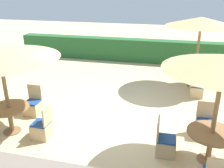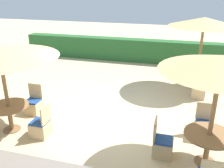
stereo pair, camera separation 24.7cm
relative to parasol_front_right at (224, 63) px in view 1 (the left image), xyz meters
The scene contains 13 objects.
ground_plane 3.88m from the parasol_front_right, 153.97° to the left, with size 40.00×40.00×0.00m, color #D1BA8C.
hedge_row 8.41m from the parasol_front_right, 109.65° to the left, with size 13.00×0.70×1.17m, color #28602D.
parasol_front_right is the anchor object (origin of this frame).
round_table_front_right 1.77m from the parasol_front_right, behind, with size 1.10×1.10×0.76m.
patio_chair_front_right_west 2.33m from the parasol_front_right, behind, with size 0.46×0.46×0.93m.
patio_chair_front_right_north 2.36m from the parasol_front_right, 90.01° to the left, with size 0.46×0.46×0.93m.
parasol_back_right 4.69m from the parasol_front_right, 90.72° to the left, with size 2.58×2.58×2.73m.
round_table_back_right 5.02m from the parasol_front_right, 90.72° to the left, with size 1.19×1.19×0.71m.
patio_chair_back_right_south 4.23m from the parasol_front_right, 90.49° to the left, with size 0.46×0.46×0.93m.
patio_chair_back_right_north 6.15m from the parasol_front_right, 90.56° to the left, with size 0.46×0.46×0.93m.
round_table_front_left 5.45m from the parasol_front_right, behind, with size 1.07×1.07×0.75m.
patio_chair_front_left_north 5.62m from the parasol_front_right, 168.13° to the left, with size 0.46×0.46×0.93m.
patio_chair_front_left_east 4.69m from the parasol_front_right, behind, with size 0.46×0.46×0.93m.
Camera 1 is at (1.72, -6.49, 3.80)m, focal length 40.00 mm.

